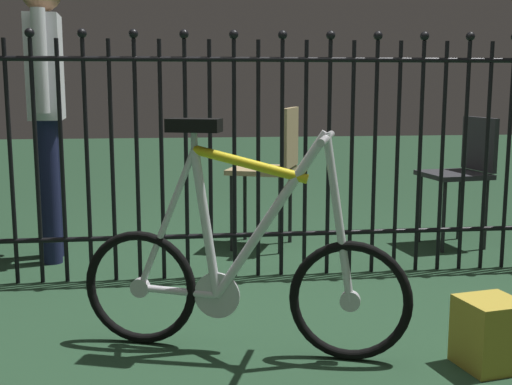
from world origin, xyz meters
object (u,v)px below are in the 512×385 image
Objects in this scene: person_visitor at (46,92)px; chair_charcoal at (464,167)px; display_crate at (490,333)px; chair_tan at (274,161)px; bicycle at (241,271)px.

chair_charcoal is at bearing 1.44° from person_visitor.
display_crate is at bearing -110.56° from chair_charcoal.
person_visitor is 6.43× the size of display_crate.
chair_charcoal reaches higher than display_crate.
display_crate is (1.85, -1.72, -0.85)m from person_visitor.
chair_tan is at bearing 105.83° from display_crate.
person_visitor is at bearing 137.00° from display_crate.
display_crate is (-0.67, -1.79, -0.38)m from chair_charcoal.
chair_charcoal is at bearing -3.67° from chair_tan.
display_crate is (0.53, -1.86, -0.42)m from chair_tan.
bicycle is at bearing 164.30° from display_crate.
chair_tan is 0.54× the size of person_visitor.
bicycle is 0.94m from display_crate.
chair_charcoal is (1.55, 1.54, 0.19)m from bicycle.
person_visitor is (-2.52, -0.06, 0.47)m from chair_charcoal.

